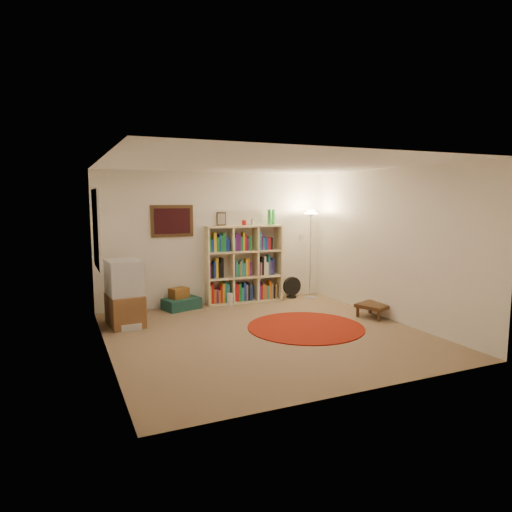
{
  "coord_description": "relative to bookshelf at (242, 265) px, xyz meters",
  "views": [
    {
      "loc": [
        -2.8,
        -5.98,
        2.02
      ],
      "look_at": [
        0.1,
        0.6,
        1.1
      ],
      "focal_mm": 32.0,
      "sensor_mm": 36.0,
      "label": 1
    }
  ],
  "objects": [
    {
      "name": "room",
      "position": [
        -0.53,
        -2.09,
        0.54
      ],
      "size": [
        4.54,
        4.54,
        2.54
      ],
      "color": "#83684C",
      "rests_on": "ground"
    },
    {
      "name": "paper_towel",
      "position": [
        -0.33,
        -0.19,
        -0.61
      ],
      "size": [
        0.12,
        0.12,
        0.23
      ],
      "rotation": [
        0.0,
        0.0,
        -0.1
      ],
      "color": "silver",
      "rests_on": "ground"
    },
    {
      "name": "wicker_basket",
      "position": [
        -1.28,
        -0.09,
        -0.43
      ],
      "size": [
        0.38,
        0.33,
        0.18
      ],
      "rotation": [
        0.0,
        0.0,
        0.38
      ],
      "color": "brown",
      "rests_on": "suitcase"
    },
    {
      "name": "bookshelf",
      "position": [
        0.0,
        0.0,
        0.0
      ],
      "size": [
        1.52,
        0.52,
        1.79
      ],
      "rotation": [
        0.0,
        0.0,
        -0.06
      ],
      "color": "#FFE7AA",
      "rests_on": "ground"
    },
    {
      "name": "side_table",
      "position": [
        1.62,
        -1.99,
        -0.53
      ],
      "size": [
        0.65,
        0.65,
        0.23
      ],
      "rotation": [
        0.0,
        0.0,
        0.38
      ],
      "color": "#3C2815",
      "rests_on": "ground"
    },
    {
      "name": "red_rug",
      "position": [
        0.23,
        -2.08,
        -0.72
      ],
      "size": [
        1.83,
        1.83,
        0.02
      ],
      "color": "maroon",
      "rests_on": "ground"
    },
    {
      "name": "floor_fan",
      "position": [
        1.05,
        -0.09,
        -0.51
      ],
      "size": [
        0.38,
        0.21,
        0.43
      ],
      "rotation": [
        0.0,
        0.0,
        0.05
      ],
      "color": "black",
      "rests_on": "ground"
    },
    {
      "name": "dvd_box",
      "position": [
        -2.28,
        -1.07,
        -0.67
      ],
      "size": [
        0.33,
        0.29,
        0.1
      ],
      "rotation": [
        0.0,
        0.0,
        -0.15
      ],
      "color": "silver",
      "rests_on": "ground"
    },
    {
      "name": "tv_stand",
      "position": [
        -2.33,
        -0.79,
        -0.22
      ],
      "size": [
        0.57,
        0.76,
        1.05
      ],
      "rotation": [
        0.0,
        0.0,
        0.09
      ],
      "color": "brown",
      "rests_on": "ground"
    },
    {
      "name": "suitcase",
      "position": [
        -1.24,
        -0.12,
        -0.62
      ],
      "size": [
        0.72,
        0.57,
        0.2
      ],
      "rotation": [
        0.0,
        0.0,
        0.28
      ],
      "color": "#153B35",
      "rests_on": "ground"
    },
    {
      "name": "floor_lamp",
      "position": [
        1.36,
        -0.28,
        0.75
      ],
      "size": [
        0.43,
        0.43,
        1.77
      ],
      "rotation": [
        0.0,
        0.0,
        -0.3
      ],
      "color": "white",
      "rests_on": "ground"
    }
  ]
}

